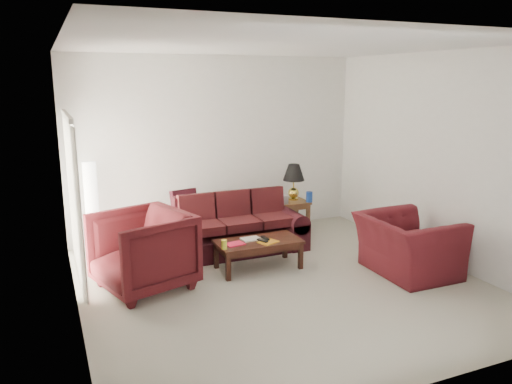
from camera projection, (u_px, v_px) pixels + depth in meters
floor at (282, 283)px, 6.52m from camera, size 5.00×5.00×0.00m
blinds at (73, 199)px, 6.52m from camera, size 0.10×2.00×2.16m
sofa at (237, 225)px, 7.65m from camera, size 2.12×0.92×0.86m
throw_pillow at (184, 202)px, 7.95m from camera, size 0.45×0.28×0.43m
end_table at (291, 216)px, 8.65m from camera, size 0.54×0.54×0.57m
table_lamp at (294, 182)px, 8.60m from camera, size 0.41×0.41×0.62m
clock at (284, 200)px, 8.32m from camera, size 0.15×0.07×0.15m
blue_canister at (309, 197)px, 8.48m from camera, size 0.12×0.12×0.18m
picture_frame at (281, 195)px, 8.63m from camera, size 0.16×0.18×0.05m
floor_lamp at (92, 208)px, 7.52m from camera, size 0.29×0.29×1.43m
armchair_left at (143, 251)px, 6.26m from camera, size 1.37×1.35×1.00m
armchair_right at (408, 245)px, 6.79m from camera, size 1.08×1.23×0.80m
coffee_table at (258, 254)px, 7.00m from camera, size 1.32×1.01×0.41m
magazine_red at (235, 244)px, 6.78m from camera, size 0.27×0.22×0.01m
magazine_white at (251, 239)px, 7.00m from camera, size 0.27×0.21×0.01m
magazine_orange at (268, 242)px, 6.87m from camera, size 0.31×0.28×0.01m
remote_a at (262, 240)px, 6.86m from camera, size 0.11×0.18×0.02m
remote_b at (265, 238)px, 6.96m from camera, size 0.06×0.19×0.02m
yellow_glass at (224, 245)px, 6.58m from camera, size 0.10×0.10×0.13m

